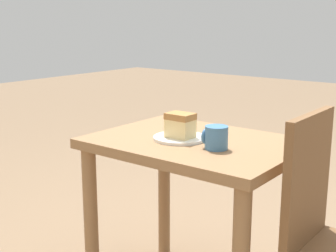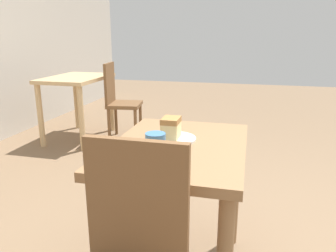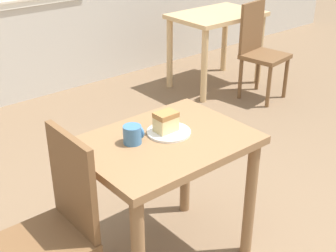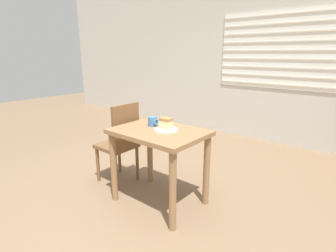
{
  "view_description": "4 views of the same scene",
  "coord_description": "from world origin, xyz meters",
  "px_view_note": "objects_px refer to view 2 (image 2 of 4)",
  "views": [
    {
      "loc": [
        -1.01,
        2.02,
        1.19
      ],
      "look_at": [
        0.11,
        0.58,
        0.78
      ],
      "focal_mm": 50.0,
      "sensor_mm": 36.0,
      "label": 1
    },
    {
      "loc": [
        -1.37,
        0.21,
        1.21
      ],
      "look_at": [
        0.04,
        0.57,
        0.8
      ],
      "focal_mm": 35.0,
      "sensor_mm": 36.0,
      "label": 2
    },
    {
      "loc": [
        -1.22,
        -1.0,
        1.77
      ],
      "look_at": [
        0.07,
        0.54,
        0.76
      ],
      "focal_mm": 50.0,
      "sensor_mm": 36.0,
      "label": 3
    },
    {
      "loc": [
        1.52,
        -1.18,
        1.38
      ],
      "look_at": [
        0.1,
        0.55,
        0.76
      ],
      "focal_mm": 28.0,
      "sensor_mm": 36.0,
      "label": 4
    }
  ],
  "objects_px": {
    "dining_table_far": "(77,89)",
    "coffee_mug": "(156,143)",
    "dining_table_near": "(178,172)",
    "plate": "(173,139)",
    "cake_slice": "(171,128)",
    "chair_far_corner": "(119,99)"
  },
  "relations": [
    {
      "from": "dining_table_far",
      "to": "chair_far_corner",
      "type": "distance_m",
      "value": 0.5
    },
    {
      "from": "coffee_mug",
      "to": "dining_table_near",
      "type": "bearing_deg",
      "value": -26.66
    },
    {
      "from": "dining_table_far",
      "to": "chair_far_corner",
      "type": "relative_size",
      "value": 0.98
    },
    {
      "from": "chair_far_corner",
      "to": "plate",
      "type": "height_order",
      "value": "chair_far_corner"
    },
    {
      "from": "dining_table_near",
      "to": "coffee_mug",
      "type": "xyz_separation_m",
      "value": [
        -0.14,
        0.07,
        0.18
      ]
    },
    {
      "from": "plate",
      "to": "coffee_mug",
      "type": "xyz_separation_m",
      "value": [
        -0.19,
        0.03,
        0.04
      ]
    },
    {
      "from": "cake_slice",
      "to": "coffee_mug",
      "type": "bearing_deg",
      "value": 172.84
    },
    {
      "from": "dining_table_far",
      "to": "chair_far_corner",
      "type": "xyz_separation_m",
      "value": [
        0.1,
        -0.47,
        -0.12
      ]
    },
    {
      "from": "dining_table_far",
      "to": "coffee_mug",
      "type": "bearing_deg",
      "value": -143.69
    },
    {
      "from": "coffee_mug",
      "to": "plate",
      "type": "bearing_deg",
      "value": -9.78
    },
    {
      "from": "dining_table_near",
      "to": "coffee_mug",
      "type": "relative_size",
      "value": 8.7
    },
    {
      "from": "chair_far_corner",
      "to": "cake_slice",
      "type": "height_order",
      "value": "chair_far_corner"
    },
    {
      "from": "cake_slice",
      "to": "dining_table_near",
      "type": "bearing_deg",
      "value": -131.42
    },
    {
      "from": "dining_table_near",
      "to": "coffee_mug",
      "type": "bearing_deg",
      "value": 153.34
    },
    {
      "from": "dining_table_near",
      "to": "dining_table_far",
      "type": "height_order",
      "value": "dining_table_far"
    },
    {
      "from": "chair_far_corner",
      "to": "cake_slice",
      "type": "bearing_deg",
      "value": -159.6
    },
    {
      "from": "coffee_mug",
      "to": "chair_far_corner",
      "type": "bearing_deg",
      "value": 26.14
    },
    {
      "from": "cake_slice",
      "to": "plate",
      "type": "bearing_deg",
      "value": -46.24
    },
    {
      "from": "chair_far_corner",
      "to": "cake_slice",
      "type": "xyz_separation_m",
      "value": [
        -2.06,
        -1.12,
        0.31
      ]
    },
    {
      "from": "dining_table_far",
      "to": "plate",
      "type": "height_order",
      "value": "dining_table_far"
    },
    {
      "from": "plate",
      "to": "cake_slice",
      "type": "distance_m",
      "value": 0.06
    },
    {
      "from": "dining_table_near",
      "to": "dining_table_far",
      "type": "bearing_deg",
      "value": 39.37
    }
  ]
}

